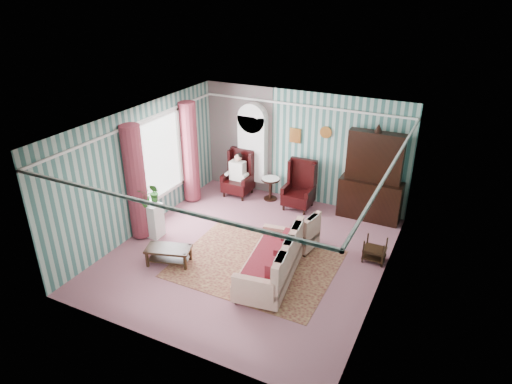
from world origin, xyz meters
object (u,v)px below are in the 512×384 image
at_px(dresser_hutch, 373,174).
at_px(round_side_table, 270,189).
at_px(wingback_left, 238,174).
at_px(floral_armchair, 301,230).
at_px(plant_stand, 150,219).
at_px(sofa, 270,255).
at_px(wingback_right, 299,186).
at_px(coffee_table, 169,256).
at_px(nest_table, 375,250).
at_px(bookcase, 253,153).
at_px(seated_woman, 238,175).

distance_m(dresser_hutch, round_side_table, 2.75).
xyz_separation_m(wingback_left, floral_armchair, (2.49, -1.77, -0.18)).
height_order(plant_stand, sofa, sofa).
distance_m(plant_stand, floral_armchair, 3.43).
xyz_separation_m(wingback_left, plant_stand, (-0.80, -2.75, -0.22)).
xyz_separation_m(wingback_right, coffee_table, (-1.48, -3.53, -0.44)).
bearing_deg(nest_table, round_side_table, 151.80).
relative_size(wingback_left, nest_table, 2.31).
relative_size(bookcase, seated_woman, 1.90).
xyz_separation_m(sofa, coffee_table, (-2.11, -0.40, -0.38)).
distance_m(wingback_right, coffee_table, 3.86).
bearing_deg(bookcase, wingback_right, -14.57).
bearing_deg(wingback_left, seated_woman, 0.00).
bearing_deg(round_side_table, floral_armchair, -50.36).
height_order(nest_table, sofa, sofa).
xyz_separation_m(bookcase, sofa, (2.13, -3.52, -0.55)).
bearing_deg(plant_stand, nest_table, 13.84).
height_order(dresser_hutch, wingback_right, dresser_hutch).
distance_m(bookcase, nest_table, 4.37).
bearing_deg(wingback_left, dresser_hutch, 4.41).
distance_m(bookcase, sofa, 4.15).
distance_m(bookcase, round_side_table, 1.07).
bearing_deg(wingback_right, nest_table, -33.75).
relative_size(bookcase, sofa, 1.12).
distance_m(wingback_left, nest_table, 4.37).
height_order(wingback_right, sofa, wingback_right).
distance_m(bookcase, wingback_left, 0.68).
bearing_deg(floral_armchair, nest_table, -72.95).
height_order(floral_armchair, coffee_table, floral_armchair).
height_order(round_side_table, coffee_table, round_side_table).
bearing_deg(wingback_right, dresser_hutch, 8.77).
xyz_separation_m(plant_stand, floral_armchair, (3.29, 0.98, 0.05)).
distance_m(plant_stand, coffee_table, 1.34).
height_order(wingback_right, coffee_table, wingback_right).
bearing_deg(wingback_right, coffee_table, -112.73).
xyz_separation_m(dresser_hutch, wingback_right, (-1.75, -0.27, -0.55)).
distance_m(wingback_left, coffee_table, 3.57).
bearing_deg(seated_woman, coffee_table, -85.63).
relative_size(floral_armchair, coffee_table, 0.98).
bearing_deg(nest_table, plant_stand, -166.16).
bearing_deg(coffee_table, dresser_hutch, 49.66).
bearing_deg(dresser_hutch, plant_stand, -144.92).
bearing_deg(wingback_left, floral_armchair, -35.40).
xyz_separation_m(wingback_right, seated_woman, (-1.75, 0.00, -0.04)).
xyz_separation_m(seated_woman, nest_table, (4.07, -1.55, -0.32)).
bearing_deg(sofa, nest_table, -54.85).
xyz_separation_m(round_side_table, coffee_table, (-0.63, -3.68, -0.11)).
bearing_deg(wingback_left, nest_table, -20.85).
relative_size(dresser_hutch, plant_stand, 2.95).
bearing_deg(wingback_right, wingback_left, 180.00).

